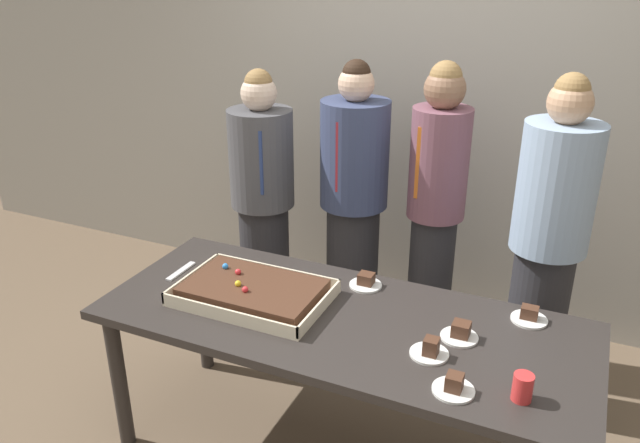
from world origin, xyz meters
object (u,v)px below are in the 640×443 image
plated_slice_far_left (365,282)px  sheet_cake (253,292)px  plated_slice_near_right (454,386)px  plated_slice_far_right (460,333)px  cake_server_utensil (181,271)px  person_serving_front (547,249)px  party_table (341,334)px  person_striped_tie_right (353,206)px  plated_slice_near_left (529,316)px  person_far_right_suit (435,210)px  drink_cup_nearest (523,387)px  person_green_shirt_behind (263,203)px  plated_slice_center_front (430,350)px

plated_slice_far_left → sheet_cake: bearing=-142.3°
plated_slice_near_right → plated_slice_far_left: bearing=133.4°
plated_slice_far_right → cake_server_utensil: plated_slice_far_right is taller
person_serving_front → party_table: bearing=11.9°
plated_slice_far_left → person_striped_tie_right: bearing=115.7°
person_serving_front → plated_slice_near_left: bearing=54.4°
sheet_cake → plated_slice_far_left: sheet_cake is taller
plated_slice_near_right → person_far_right_suit: bearing=107.8°
drink_cup_nearest → person_striped_tie_right: (-1.10, 1.21, 0.04)m
sheet_cake → person_green_shirt_behind: 1.00m
plated_slice_near_right → plated_slice_far_left: (-0.55, 0.58, -0.00)m
plated_slice_near_left → person_far_right_suit: (-0.60, 0.72, 0.11)m
plated_slice_far_right → person_green_shirt_behind: person_green_shirt_behind is taller
person_serving_front → person_striped_tie_right: bearing=-45.8°
person_far_right_suit → plated_slice_near_right: bearing=45.1°
plated_slice_far_left → person_far_right_suit: bearing=79.8°
plated_slice_far_left → plated_slice_center_front: 0.58m
plated_slice_far_left → person_striped_tie_right: size_ratio=0.09×
person_striped_tie_right → person_serving_front: bearing=83.5°
party_table → drink_cup_nearest: 0.81m
plated_slice_near_left → drink_cup_nearest: bearing=-85.5°
plated_slice_far_left → drink_cup_nearest: (0.77, -0.53, 0.03)m
plated_slice_far_right → drink_cup_nearest: size_ratio=1.50×
drink_cup_nearest → person_green_shirt_behind: 1.97m
plated_slice_near_right → person_serving_front: bearing=80.1°
party_table → plated_slice_far_left: size_ratio=13.80×
sheet_cake → person_far_right_suit: person_far_right_suit is taller
plated_slice_near_right → plated_slice_far_left: plated_slice_near_right is taller
plated_slice_near_left → plated_slice_far_left: size_ratio=1.00×
plated_slice_near_right → person_serving_front: size_ratio=0.09×
plated_slice_far_left → person_serving_front: bearing=33.0°
plated_slice_near_left → plated_slice_near_right: bearing=-106.9°
person_striped_tie_right → cake_server_utensil: bearing=-25.2°
plated_slice_near_right → plated_slice_center_front: plated_slice_center_front is taller
cake_server_utensil → person_far_right_suit: person_far_right_suit is taller
plated_slice_near_left → person_serving_front: person_serving_front is taller
drink_cup_nearest → person_far_right_suit: bearing=117.0°
party_table → plated_slice_far_right: 0.50m
plated_slice_far_right → person_green_shirt_behind: (-1.35, 0.82, 0.04)m
plated_slice_far_left → cake_server_utensil: plated_slice_far_left is taller
plated_slice_near_left → plated_slice_far_left: plated_slice_near_left is taller
person_serving_front → person_green_shirt_behind: person_serving_front is taller
person_serving_front → person_far_right_suit: 0.65m
plated_slice_center_front → drink_cup_nearest: drink_cup_nearest is taller
sheet_cake → plated_slice_far_right: 0.90m
plated_slice_far_left → person_serving_front: (0.73, 0.47, 0.10)m
plated_slice_near_right → cake_server_utensil: plated_slice_near_right is taller
plated_slice_far_right → party_table: bearing=-173.6°
party_table → person_far_right_suit: size_ratio=1.23×
party_table → person_serving_front: bearing=46.7°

